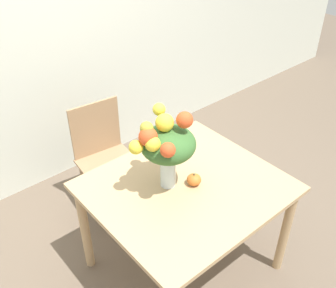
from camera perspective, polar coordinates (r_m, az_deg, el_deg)
name	(u,v)px	position (r m, az deg, el deg)	size (l,w,h in m)	color
ground_plane	(183,265)	(2.91, 2.26, -17.08)	(12.00, 12.00, 0.00)	brown
wall_back	(51,22)	(3.20, -16.58, 16.63)	(8.00, 0.06, 2.70)	silver
dining_table	(186,198)	(2.43, 2.60, -7.86)	(1.10, 0.99, 0.74)	tan
flower_vase	(166,144)	(2.17, -0.26, 0.02)	(0.39, 0.33, 0.50)	silver
pumpkin	(194,180)	(2.35, 3.79, -5.16)	(0.09, 0.09, 0.08)	orange
dining_chair_near_window	(105,158)	(3.08, -9.06, -1.98)	(0.46, 0.46, 0.88)	#9E7A56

